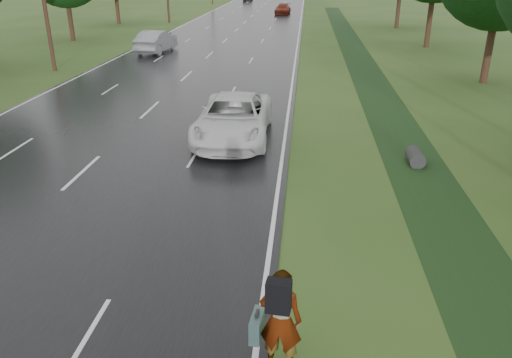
{
  "coord_description": "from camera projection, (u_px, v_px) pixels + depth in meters",
  "views": [
    {
      "loc": [
        7.44,
        -7.08,
        6.58
      ],
      "look_at": [
        6.26,
        5.08,
        1.3
      ],
      "focal_mm": 35.0,
      "sensor_mm": 36.0,
      "label": 1
    }
  ],
  "objects": [
    {
      "name": "pedestrian",
      "position": [
        279.0,
        319.0,
        8.45
      ],
      "size": [
        0.93,
        0.88,
        2.02
      ],
      "rotation": [
        0.0,
        0.0,
        3.03
      ],
      "color": "#A5998C",
      "rests_on": "ground"
    },
    {
      "name": "edge_stripe_east",
      "position": [
        299.0,
        34.0,
        50.25
      ],
      "size": [
        0.12,
        180.0,
        0.01
      ],
      "primitive_type": "cube",
      "color": "silver",
      "rests_on": "road"
    },
    {
      "name": "far_car_red",
      "position": [
        283.0,
        9.0,
        70.45
      ],
      "size": [
        2.29,
        4.83,
        1.36
      ],
      "primitive_type": "imported",
      "rotation": [
        0.0,
        0.0,
        -0.08
      ],
      "color": "maroon",
      "rests_on": "road"
    },
    {
      "name": "white_pickup",
      "position": [
        234.0,
        118.0,
        20.0
      ],
      "size": [
        2.92,
        6.18,
        1.7
      ],
      "primitive_type": "imported",
      "rotation": [
        0.0,
        0.0,
        0.01
      ],
      "color": "silver",
      "rests_on": "road"
    },
    {
      "name": "road",
      "position": [
        232.0,
        34.0,
        50.85
      ],
      "size": [
        14.0,
        180.0,
        0.04
      ],
      "primitive_type": "cube",
      "color": "black",
      "rests_on": "ground"
    },
    {
      "name": "drainage_ditch",
      "position": [
        382.0,
        101.0,
        25.8
      ],
      "size": [
        2.2,
        120.0,
        0.56
      ],
      "color": "#173313",
      "rests_on": "ground"
    },
    {
      "name": "edge_stripe_west",
      "position": [
        168.0,
        33.0,
        51.44
      ],
      "size": [
        0.12,
        180.0,
        0.01
      ],
      "primitive_type": "cube",
      "color": "silver",
      "rests_on": "road"
    },
    {
      "name": "center_line",
      "position": [
        232.0,
        34.0,
        50.84
      ],
      "size": [
        0.12,
        180.0,
        0.01
      ],
      "primitive_type": "cube",
      "color": "silver",
      "rests_on": "road"
    },
    {
      "name": "silver_sedan",
      "position": [
        156.0,
        41.0,
        39.84
      ],
      "size": [
        2.27,
        5.34,
        1.71
      ],
      "primitive_type": "imported",
      "rotation": [
        0.0,
        0.0,
        3.05
      ],
      "color": "gray",
      "rests_on": "road"
    }
  ]
}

